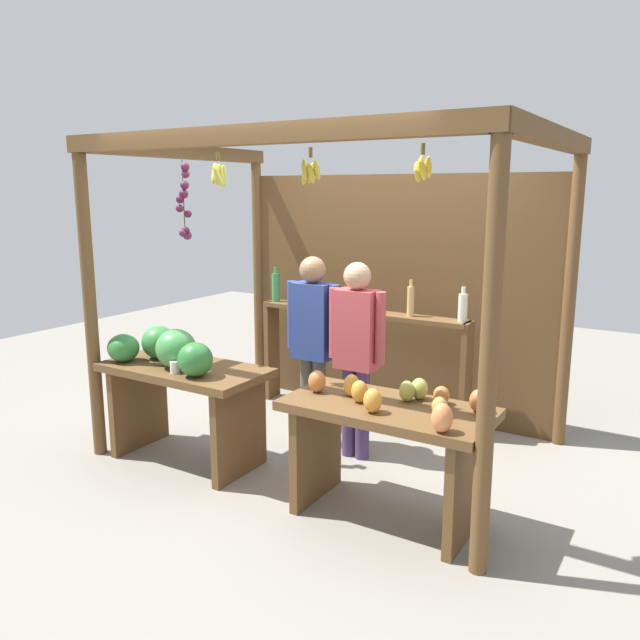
# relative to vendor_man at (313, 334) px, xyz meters

# --- Properties ---
(ground_plane) EXTENTS (12.00, 12.00, 0.00)m
(ground_plane) POSITION_rel_vendor_man_xyz_m (0.20, 0.00, -0.94)
(ground_plane) COLOR gray
(ground_plane) RESTS_ON ground
(market_stall) EXTENTS (3.23, 2.25, 2.47)m
(market_stall) POSITION_rel_vendor_man_xyz_m (0.20, 0.51, 0.50)
(market_stall) COLOR brown
(market_stall) RESTS_ON ground
(fruit_counter_left) EXTENTS (1.31, 0.66, 1.06)m
(fruit_counter_left) POSITION_rel_vendor_man_xyz_m (-0.71, -0.83, -0.24)
(fruit_counter_left) COLOR brown
(fruit_counter_left) RESTS_ON ground
(fruit_counter_right) EXTENTS (1.31, 0.65, 0.93)m
(fruit_counter_right) POSITION_rel_vendor_man_xyz_m (1.07, -0.80, -0.35)
(fruit_counter_right) COLOR brown
(fruit_counter_right) RESTS_ON ground
(bottle_shelf_unit) EXTENTS (2.07, 0.22, 1.34)m
(bottle_shelf_unit) POSITION_rel_vendor_man_xyz_m (0.01, 0.81, -0.15)
(bottle_shelf_unit) COLOR brown
(bottle_shelf_unit) RESTS_ON ground
(vendor_man) EXTENTS (0.48, 0.21, 1.57)m
(vendor_man) POSITION_rel_vendor_man_xyz_m (0.00, 0.00, 0.00)
(vendor_man) COLOR #555346
(vendor_man) RESTS_ON ground
(vendor_woman) EXTENTS (0.48, 0.21, 1.55)m
(vendor_woman) POSITION_rel_vendor_man_xyz_m (0.43, -0.05, -0.01)
(vendor_woman) COLOR #493261
(vendor_woman) RESTS_ON ground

